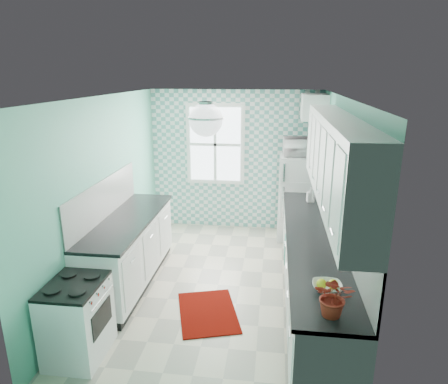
# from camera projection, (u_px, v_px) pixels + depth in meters

# --- Properties ---
(floor) EXTENTS (3.00, 4.40, 0.02)m
(floor) POSITION_uv_depth(u_px,v_px,m) (218.00, 285.00, 5.44)
(floor) COLOR beige
(floor) RESTS_ON ground
(ceiling) EXTENTS (3.00, 4.40, 0.02)m
(ceiling) POSITION_uv_depth(u_px,v_px,m) (217.00, 96.00, 4.72)
(ceiling) COLOR white
(ceiling) RESTS_ON wall_back
(wall_back) EXTENTS (3.00, 0.02, 2.50)m
(wall_back) POSITION_uv_depth(u_px,v_px,m) (235.00, 161.00, 7.18)
(wall_back) COLOR #60C0A3
(wall_back) RESTS_ON floor
(wall_front) EXTENTS (3.00, 0.02, 2.50)m
(wall_front) POSITION_uv_depth(u_px,v_px,m) (176.00, 286.00, 2.98)
(wall_front) COLOR #60C0A3
(wall_front) RESTS_ON floor
(wall_left) EXTENTS (0.02, 4.40, 2.50)m
(wall_left) POSITION_uv_depth(u_px,v_px,m) (105.00, 193.00, 5.26)
(wall_left) COLOR #60C0A3
(wall_left) RESTS_ON floor
(wall_right) EXTENTS (0.02, 4.40, 2.50)m
(wall_right) POSITION_uv_depth(u_px,v_px,m) (339.00, 202.00, 4.89)
(wall_right) COLOR #60C0A3
(wall_right) RESTS_ON floor
(accent_wall) EXTENTS (3.00, 0.01, 2.50)m
(accent_wall) POSITION_uv_depth(u_px,v_px,m) (235.00, 161.00, 7.16)
(accent_wall) COLOR #5CA49E
(accent_wall) RESTS_ON wall_back
(window) EXTENTS (1.04, 0.05, 1.44)m
(window) POSITION_uv_depth(u_px,v_px,m) (215.00, 144.00, 7.09)
(window) COLOR white
(window) RESTS_ON wall_back
(backsplash_right) EXTENTS (0.02, 3.60, 0.51)m
(backsplash_right) POSITION_uv_depth(u_px,v_px,m) (342.00, 218.00, 4.53)
(backsplash_right) COLOR white
(backsplash_right) RESTS_ON wall_right
(backsplash_left) EXTENTS (0.02, 2.15, 0.51)m
(backsplash_left) POSITION_uv_depth(u_px,v_px,m) (104.00, 199.00, 5.20)
(backsplash_left) COLOR white
(backsplash_left) RESTS_ON wall_left
(upper_cabinets_right) EXTENTS (0.33, 3.20, 0.90)m
(upper_cabinets_right) POSITION_uv_depth(u_px,v_px,m) (336.00, 160.00, 4.16)
(upper_cabinets_right) COLOR white
(upper_cabinets_right) RESTS_ON wall_right
(upper_cabinet_fridge) EXTENTS (0.40, 0.74, 0.40)m
(upper_cabinet_fridge) POSITION_uv_depth(u_px,v_px,m) (314.00, 107.00, 6.37)
(upper_cabinet_fridge) COLOR white
(upper_cabinet_fridge) RESTS_ON wall_right
(ceiling_light) EXTENTS (0.34, 0.34, 0.35)m
(ceiling_light) POSITION_uv_depth(u_px,v_px,m) (206.00, 120.00, 4.01)
(ceiling_light) COLOR silver
(ceiling_light) RESTS_ON ceiling
(base_cabinets_right) EXTENTS (0.60, 3.60, 0.90)m
(base_cabinets_right) POSITION_uv_depth(u_px,v_px,m) (312.00, 275.00, 4.78)
(base_cabinets_right) COLOR white
(base_cabinets_right) RESTS_ON floor
(countertop_right) EXTENTS (0.63, 3.60, 0.04)m
(countertop_right) POSITION_uv_depth(u_px,v_px,m) (313.00, 239.00, 4.65)
(countertop_right) COLOR black
(countertop_right) RESTS_ON base_cabinets_right
(base_cabinets_left) EXTENTS (0.60, 2.15, 0.90)m
(base_cabinets_left) POSITION_uv_depth(u_px,v_px,m) (129.00, 252.00, 5.38)
(base_cabinets_left) COLOR white
(base_cabinets_left) RESTS_ON floor
(countertop_left) EXTENTS (0.63, 2.15, 0.04)m
(countertop_left) POSITION_uv_depth(u_px,v_px,m) (128.00, 220.00, 5.25)
(countertop_left) COLOR black
(countertop_left) RESTS_ON base_cabinets_left
(fridge) EXTENTS (0.63, 0.63, 1.46)m
(fridge) POSITION_uv_depth(u_px,v_px,m) (297.00, 197.00, 6.81)
(fridge) COLOR white
(fridge) RESTS_ON floor
(stove) EXTENTS (0.53, 0.66, 0.79)m
(stove) POSITION_uv_depth(u_px,v_px,m) (77.00, 319.00, 3.98)
(stove) COLOR white
(stove) RESTS_ON floor
(sink) EXTENTS (0.50, 0.42, 0.53)m
(sink) POSITION_uv_depth(u_px,v_px,m) (309.00, 213.00, 5.47)
(sink) COLOR silver
(sink) RESTS_ON countertop_right
(rug) EXTENTS (0.90, 1.10, 0.02)m
(rug) POSITION_uv_depth(u_px,v_px,m) (208.00, 312.00, 4.80)
(rug) COLOR maroon
(rug) RESTS_ON floor
(dish_towel) EXTENTS (0.02, 0.24, 0.36)m
(dish_towel) POSITION_uv_depth(u_px,v_px,m) (285.00, 249.00, 5.40)
(dish_towel) COLOR #5BA198
(dish_towel) RESTS_ON base_cabinets_right
(fruit_bowl) EXTENTS (0.26, 0.26, 0.06)m
(fruit_bowl) POSITION_uv_depth(u_px,v_px,m) (327.00, 287.00, 3.50)
(fruit_bowl) COLOR white
(fruit_bowl) RESTS_ON countertop_right
(potted_plant) EXTENTS (0.35, 0.32, 0.34)m
(potted_plant) POSITION_uv_depth(u_px,v_px,m) (334.00, 297.00, 3.09)
(potted_plant) COLOR #B40503
(potted_plant) RESTS_ON countertop_right
(soap_bottle) EXTENTS (0.11, 0.11, 0.22)m
(soap_bottle) POSITION_uv_depth(u_px,v_px,m) (311.00, 194.00, 5.88)
(soap_bottle) COLOR #9EC0C9
(soap_bottle) RESTS_ON countertop_right
(microwave) EXTENTS (0.56, 0.40, 0.30)m
(microwave) POSITION_uv_depth(u_px,v_px,m) (300.00, 147.00, 6.56)
(microwave) COLOR white
(microwave) RESTS_ON fridge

